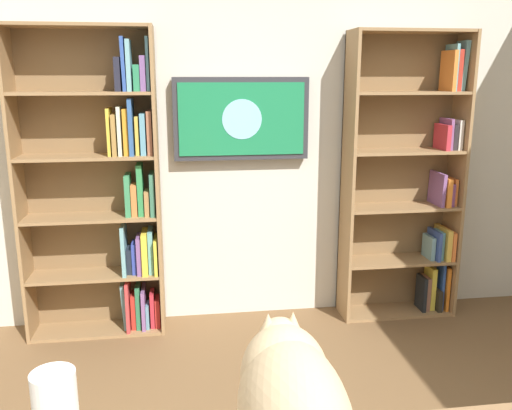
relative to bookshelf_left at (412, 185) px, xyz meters
name	(u,v)px	position (x,y,z in m)	size (l,w,h in m)	color
wall_back	(249,132)	(1.16, -0.16, 0.38)	(4.52, 0.06, 2.70)	beige
bookshelf_left	(412,185)	(0.00, 0.00, 0.00)	(0.83, 0.28, 2.03)	#937047
bookshelf_right	(108,191)	(2.13, 0.00, 0.02)	(0.91, 0.28, 2.04)	#937047
wall_mounted_tv	(241,119)	(1.22, -0.08, 0.48)	(0.92, 0.07, 0.56)	#333338
cat	(291,407)	(1.40, 2.47, -0.02)	(0.27, 0.67, 0.37)	#D1B284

